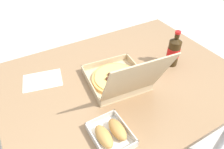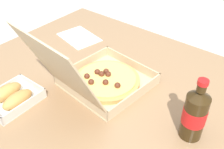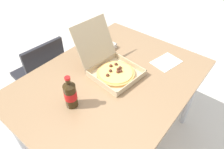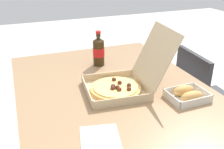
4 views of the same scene
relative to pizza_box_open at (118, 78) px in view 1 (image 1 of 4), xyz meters
The scene contains 6 objects.
ground_plane 0.80m from the pizza_box_open, 145.19° to the right, with size 10.00×10.00×0.00m, color beige.
dining_table 0.13m from the pizza_box_open, 145.19° to the right, with size 1.32×0.99×0.75m.
pizza_box_open is the anchor object (origin of this frame).
bread_side_box 0.33m from the pizza_box_open, 53.48° to the left, with size 0.15×0.19×0.06m.
cola_bottle 0.38m from the pizza_box_open, behind, with size 0.07×0.07×0.22m.
paper_menu 0.43m from the pizza_box_open, 34.17° to the right, with size 0.21×0.15×0.00m, color white.
Camera 1 is at (0.48, 0.73, 1.53)m, focal length 32.76 mm.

